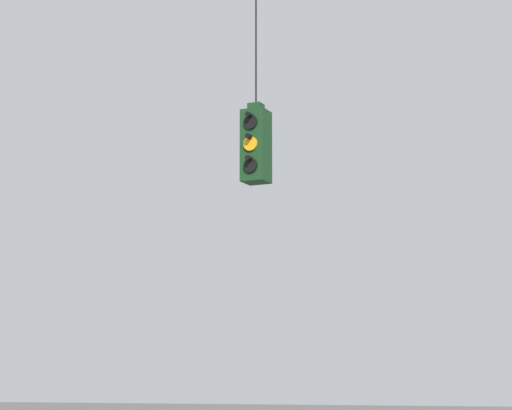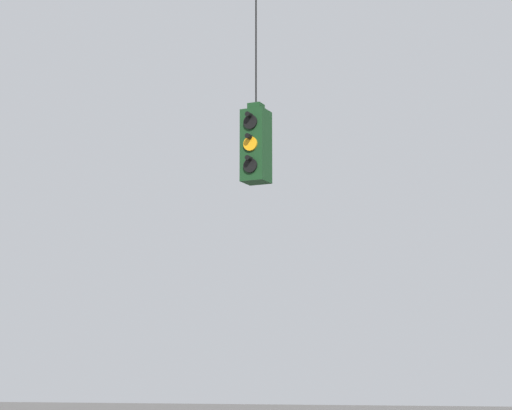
{
  "view_description": "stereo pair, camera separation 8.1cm",
  "coord_description": "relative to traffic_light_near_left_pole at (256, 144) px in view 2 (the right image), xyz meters",
  "views": [
    {
      "loc": [
        3.8,
        -12.4,
        2.38
      ],
      "look_at": [
        -1.78,
        -0.19,
        4.8
      ],
      "focal_mm": 70.0,
      "sensor_mm": 36.0,
      "label": 1
    },
    {
      "loc": [
        3.87,
        -12.36,
        2.38
      ],
      "look_at": [
        -1.78,
        -0.19,
        4.8
      ],
      "focal_mm": 70.0,
      "sensor_mm": 36.0,
      "label": 2
    }
  ],
  "objects": [
    {
      "name": "traffic_light_near_left_pole",
      "position": [
        0.0,
        0.0,
        0.0
      ],
      "size": [
        0.34,
        0.46,
        3.51
      ],
      "color": "#143819"
    }
  ]
}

